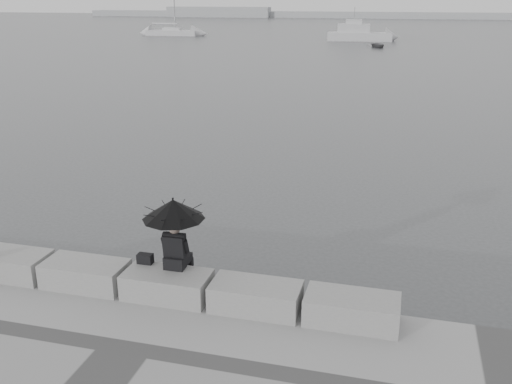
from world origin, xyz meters
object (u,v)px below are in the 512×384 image
(motor_cruiser, at_px, (360,34))
(dinghy, at_px, (378,45))
(seated_person, at_px, (174,218))
(sailboat_left, at_px, (172,32))

(motor_cruiser, xyz_separation_m, dinghy, (3.08, -10.25, -0.63))
(seated_person, bearing_deg, dinghy, 88.81)
(sailboat_left, height_order, motor_cruiser, sailboat_left)
(seated_person, relative_size, dinghy, 0.45)
(motor_cruiser, bearing_deg, sailboat_left, 168.39)
(sailboat_left, xyz_separation_m, motor_cruiser, (28.82, -3.37, 0.37))
(seated_person, xyz_separation_m, sailboat_left, (-31.86, 75.50, -1.48))
(seated_person, distance_m, dinghy, 61.91)
(seated_person, xyz_separation_m, dinghy, (0.04, 61.89, -1.74))
(sailboat_left, distance_m, dinghy, 34.69)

